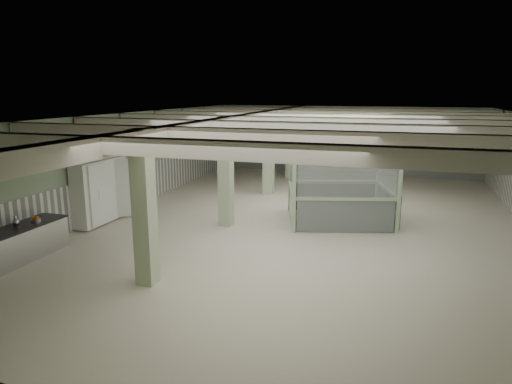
% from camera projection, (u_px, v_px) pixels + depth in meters
% --- Properties ---
extents(floor, '(20.00, 20.00, 0.00)m').
position_uv_depth(floor, '(306.00, 223.00, 15.52)').
color(floor, beige).
rests_on(floor, ground).
extents(ceiling, '(14.00, 20.00, 0.02)m').
position_uv_depth(ceiling, '(308.00, 116.00, 14.74)').
color(ceiling, silver).
rests_on(ceiling, wall_back).
extents(wall_back, '(14.00, 0.02, 3.60)m').
position_uv_depth(wall_back, '(345.00, 140.00, 24.42)').
color(wall_back, '#94AB89').
rests_on(wall_back, floor).
extents(wall_front, '(14.00, 0.02, 3.60)m').
position_uv_depth(wall_front, '(148.00, 299.00, 5.84)').
color(wall_front, '#94AB89').
rests_on(wall_front, floor).
extents(wall_left, '(0.02, 20.00, 3.60)m').
position_uv_depth(wall_left, '(125.00, 161.00, 17.23)').
color(wall_left, '#94AB89').
rests_on(wall_left, floor).
extents(wainscot_left, '(0.05, 19.90, 1.50)m').
position_uv_depth(wainscot_left, '(127.00, 188.00, 17.45)').
color(wainscot_left, white).
rests_on(wainscot_left, floor).
extents(wainscot_back, '(13.90, 0.05, 1.50)m').
position_uv_depth(wainscot_back, '(344.00, 160.00, 24.62)').
color(wainscot_back, white).
rests_on(wainscot_back, floor).
extents(girder, '(0.45, 19.90, 0.40)m').
position_uv_depth(girder, '(236.00, 121.00, 15.54)').
color(girder, beige).
rests_on(girder, ceiling).
extents(beam_a, '(13.90, 0.35, 0.32)m').
position_uv_depth(beam_a, '(220.00, 150.00, 7.81)').
color(beam_a, beige).
rests_on(beam_a, ceiling).
extents(beam_b, '(13.90, 0.35, 0.32)m').
position_uv_depth(beam_b, '(263.00, 136.00, 10.13)').
color(beam_b, beige).
rests_on(beam_b, ceiling).
extents(beam_c, '(13.90, 0.35, 0.32)m').
position_uv_depth(beam_c, '(290.00, 128.00, 12.46)').
color(beam_c, beige).
rests_on(beam_c, ceiling).
extents(beam_d, '(13.90, 0.35, 0.32)m').
position_uv_depth(beam_d, '(308.00, 122.00, 14.78)').
color(beam_d, beige).
rests_on(beam_d, ceiling).
extents(beam_e, '(13.90, 0.35, 0.32)m').
position_uv_depth(beam_e, '(322.00, 118.00, 17.10)').
color(beam_e, beige).
rests_on(beam_e, ceiling).
extents(beam_f, '(13.90, 0.35, 0.32)m').
position_uv_depth(beam_f, '(332.00, 114.00, 19.42)').
color(beam_f, beige).
rests_on(beam_f, ceiling).
extents(beam_g, '(13.90, 0.35, 0.32)m').
position_uv_depth(beam_g, '(340.00, 112.00, 21.74)').
color(beam_g, beige).
rests_on(beam_g, ceiling).
extents(column_a, '(0.42, 0.42, 3.60)m').
position_uv_depth(column_a, '(144.00, 209.00, 10.31)').
color(column_a, '#B8C8A1').
rests_on(column_a, floor).
extents(column_b, '(0.42, 0.42, 3.60)m').
position_uv_depth(column_b, '(226.00, 172.00, 14.95)').
color(column_b, '#B8C8A1').
rests_on(column_b, floor).
extents(column_c, '(0.42, 0.42, 3.60)m').
position_uv_depth(column_c, '(269.00, 153.00, 19.60)').
color(column_c, '#B8C8A1').
rests_on(column_c, floor).
extents(column_d, '(0.42, 0.42, 3.60)m').
position_uv_depth(column_d, '(291.00, 143.00, 23.31)').
color(column_d, '#B8C8A1').
rests_on(column_d, floor).
extents(pendant_front, '(0.44, 0.44, 0.22)m').
position_uv_depth(pendant_front, '(285.00, 154.00, 10.06)').
color(pendant_front, '#2E3B2C').
rests_on(pendant_front, ceiling).
extents(pendant_mid, '(0.44, 0.44, 0.22)m').
position_uv_depth(pendant_mid, '(326.00, 132.00, 15.17)').
color(pendant_mid, '#2E3B2C').
rests_on(pendant_mid, ceiling).
extents(pendant_back, '(0.44, 0.44, 0.22)m').
position_uv_depth(pendant_back, '(345.00, 123.00, 19.82)').
color(pendant_back, '#2E3B2C').
rests_on(pendant_back, ceiling).
extents(pitcher_near, '(0.27, 0.29, 0.29)m').
position_uv_depth(pitcher_near, '(16.00, 221.00, 12.01)').
color(pitcher_near, '#B2B3B7').
rests_on(pitcher_near, prep_counter).
extents(orange_bowl, '(0.30, 0.30, 0.09)m').
position_uv_depth(orange_bowl, '(36.00, 221.00, 12.42)').
color(orange_bowl, '#B2B2B7').
rests_on(orange_bowl, prep_counter).
extents(walkin_cooler, '(1.10, 2.31, 2.12)m').
position_uv_depth(walkin_cooler, '(101.00, 192.00, 15.39)').
color(walkin_cooler, white).
rests_on(walkin_cooler, floor).
extents(guard_booth, '(4.20, 3.83, 2.84)m').
position_uv_depth(guard_booth, '(341.00, 167.00, 15.39)').
color(guard_booth, '#A5C19A').
rests_on(guard_booth, floor).
extents(filing_cabinet, '(0.48, 0.59, 1.12)m').
position_uv_depth(filing_cabinet, '(393.00, 211.00, 14.86)').
color(filing_cabinet, '#535647').
rests_on(filing_cabinet, floor).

